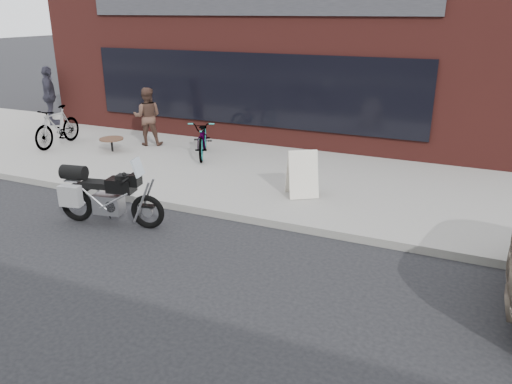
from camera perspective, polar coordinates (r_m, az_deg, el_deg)
ground at (r=6.69m, az=-18.64°, el=-15.69°), size 120.00×120.00×0.00m
near_sidewalk at (r=12.12m, az=3.68°, el=2.18°), size 44.00×6.00×0.15m
storefront at (r=18.85m, az=5.61°, el=15.30°), size 14.00×10.07×4.50m
motorcycle at (r=9.63m, az=-17.11°, el=-0.37°), size 2.09×0.91×1.33m
bicycle_front at (r=13.24m, az=-6.06°, el=6.22°), size 1.41×1.98×0.99m
bicycle_rear at (r=15.25m, az=-21.77°, el=6.97°), size 0.69×1.88×1.11m
sandwich_sign at (r=10.32m, az=5.29°, el=2.17°), size 0.81×0.79×0.96m
cafe_table at (r=14.18m, az=-16.20°, el=5.80°), size 0.64×0.64×0.37m
cafe_patron_left at (r=14.55m, az=-12.31°, el=8.42°), size 0.98×0.90×1.63m
cafe_patron_right at (r=18.20m, az=-22.53°, el=10.13°), size 1.13×1.13×1.93m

